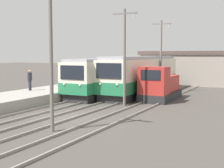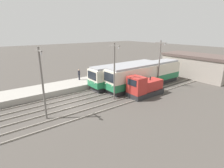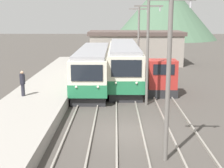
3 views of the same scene
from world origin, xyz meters
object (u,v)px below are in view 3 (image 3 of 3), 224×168
at_px(shunting_locomotive, 159,78).
at_px(person_on_platform, 23,82).
at_px(commuter_train_left, 93,70).
at_px(catenary_mast_near, 169,73).
at_px(catenary_mast_far, 139,40).
at_px(commuter_train_center, 124,65).
at_px(catenary_mast_mid, 148,50).

xyz_separation_m(shunting_locomotive, person_on_platform, (-10.43, -4.83, 0.61)).
xyz_separation_m(commuter_train_left, catenary_mast_near, (4.31, -14.69, 2.38)).
height_order(commuter_train_left, catenary_mast_far, catenary_mast_far).
height_order(commuter_train_center, person_on_platform, commuter_train_center).
relative_size(commuter_train_center, shunting_locomotive, 2.74).
bearing_deg(shunting_locomotive, person_on_platform, -155.13).
distance_m(shunting_locomotive, catenary_mast_near, 13.67).
bearing_deg(person_on_platform, shunting_locomotive, 24.87).
height_order(commuter_train_left, catenary_mast_mid, catenary_mast_mid).
bearing_deg(shunting_locomotive, catenary_mast_near, -96.41).
xyz_separation_m(commuter_train_center, person_on_platform, (-7.43, -8.33, 0.04)).
bearing_deg(commuter_train_left, catenary_mast_mid, -52.48).
bearing_deg(commuter_train_center, catenary_mast_far, 42.50).
relative_size(shunting_locomotive, catenary_mast_near, 0.74).
bearing_deg(catenary_mast_far, shunting_locomotive, -72.98).
bearing_deg(shunting_locomotive, catenary_mast_mid, -109.55).
bearing_deg(catenary_mast_far, commuter_train_center, -137.50).
bearing_deg(commuter_train_center, catenary_mast_near, -84.87).
xyz_separation_m(shunting_locomotive, catenary_mast_near, (-1.49, -13.28, 2.86)).
distance_m(commuter_train_left, shunting_locomotive, 5.99).
bearing_deg(catenary_mast_mid, catenary_mast_far, 90.00).
relative_size(commuter_train_left, person_on_platform, 7.15).
bearing_deg(catenary_mast_mid, shunting_locomotive, 70.45).
distance_m(commuter_train_left, catenary_mast_mid, 7.46).
bearing_deg(commuter_train_left, commuter_train_center, 36.72).
height_order(catenary_mast_mid, person_on_platform, catenary_mast_mid).
relative_size(catenary_mast_near, catenary_mast_mid, 1.00).
bearing_deg(commuter_train_center, person_on_platform, -131.74).
height_order(commuter_train_left, catenary_mast_near, catenary_mast_near).
xyz_separation_m(catenary_mast_mid, catenary_mast_far, (0.00, 9.08, 0.00)).
bearing_deg(catenary_mast_mid, catenary_mast_near, -90.00).
height_order(catenary_mast_near, person_on_platform, catenary_mast_near).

